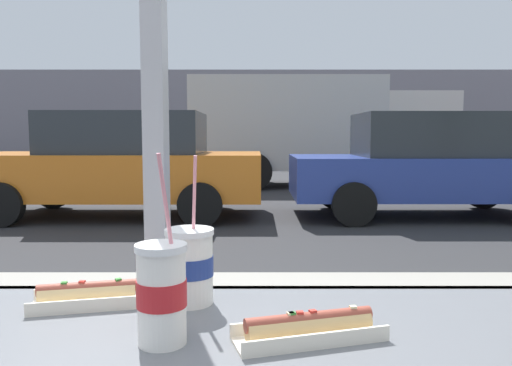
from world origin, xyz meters
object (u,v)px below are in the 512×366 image
hotdog_tray_far (307,327)px  parked_car_blue (425,164)px  soda_cup_right (187,265)px  parked_car_orange (118,164)px  box_truck (313,127)px  soda_cup_left (159,292)px  hotdog_tray_near (85,295)px

hotdog_tray_far → parked_car_blue: parked_car_blue is taller
soda_cup_right → hotdog_tray_far: (0.24, -0.20, -0.06)m
parked_car_orange → box_truck: (3.70, 4.93, 0.66)m
soda_cup_left → hotdog_tray_near: 0.29m
hotdog_tray_far → parked_car_blue: (2.64, 7.16, -0.13)m
soda_cup_left → parked_car_blue: bearing=68.0°
hotdog_tray_near → box_truck: box_truck is taller
parked_car_orange → box_truck: bearing=53.1°
soda_cup_right → parked_car_blue: size_ratio=0.07×
soda_cup_right → soda_cup_left: bearing=-95.6°
hotdog_tray_near → parked_car_orange: 7.21m
box_truck → parked_car_blue: bearing=-76.3°
hotdog_tray_near → box_truck: (1.89, 11.90, 0.54)m
parked_car_blue → hotdog_tray_far: bearing=-110.3°
hotdog_tray_near → parked_car_orange: parked_car_orange is taller
soda_cup_right → parked_car_blue: (2.88, 6.97, -0.19)m
soda_cup_right → parked_car_blue: bearing=67.5°
soda_cup_right → parked_car_orange: size_ratio=0.07×
hotdog_tray_far → box_truck: bearing=83.2°
soda_cup_right → parked_car_orange: 7.26m
parked_car_blue → box_truck: (-1.20, 4.93, 0.67)m
hotdog_tray_near → box_truck: 12.07m
soda_cup_right → hotdog_tray_far: bearing=-39.7°
soda_cup_left → parked_car_orange: size_ratio=0.07×
parked_car_blue → box_truck: size_ratio=0.66×
soda_cup_left → soda_cup_right: bearing=84.4°
hotdog_tray_near → box_truck: bearing=81.0°
soda_cup_left → parked_car_orange: 7.45m
hotdog_tray_far → box_truck: box_truck is taller
box_truck → soda_cup_right: bearing=-98.0°
parked_car_orange → hotdog_tray_far: bearing=-72.5°
soda_cup_right → box_truck: (1.68, 11.89, 0.48)m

